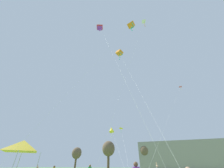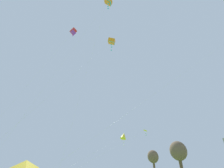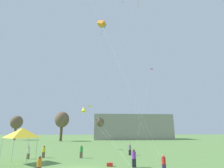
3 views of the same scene
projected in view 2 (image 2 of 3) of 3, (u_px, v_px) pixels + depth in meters
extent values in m
cylinder|color=brown|center=(154.00, 168.00, 57.10)|extent=(0.79, 0.79, 4.34)
ellipsoid|color=brown|center=(153.00, 157.00, 59.04)|extent=(4.26, 4.26, 4.73)
ellipsoid|color=brown|center=(178.00, 151.00, 43.10)|extent=(4.72, 4.72, 5.25)
pyramid|color=yellow|center=(26.00, 164.00, 22.15)|extent=(3.12, 3.12, 1.13)
cylinder|color=silver|center=(82.00, 160.00, 17.69)|extent=(6.49, 16.49, 7.71)
cone|color=yellow|center=(124.00, 136.00, 25.61)|extent=(1.26, 1.44, 1.42)
sphere|color=white|center=(124.00, 140.00, 25.28)|extent=(0.15, 0.15, 0.15)
sphere|color=white|center=(124.00, 142.00, 25.08)|extent=(0.15, 0.15, 0.15)
sphere|color=white|center=(124.00, 145.00, 24.92)|extent=(0.15, 0.15, 0.15)
cylinder|color=silver|center=(38.00, 73.00, 17.73)|extent=(7.71, 7.83, 25.73)
cube|color=red|center=(73.00, 31.00, 28.51)|extent=(1.35, 1.30, 1.14)
cube|color=purple|center=(73.00, 32.00, 28.36)|extent=(1.23, 0.99, 0.61)
sphere|color=purple|center=(73.00, 34.00, 28.20)|extent=(0.17, 0.17, 0.17)
sphere|color=purple|center=(73.00, 36.00, 27.91)|extent=(0.17, 0.17, 0.17)
cylinder|color=silver|center=(101.00, 155.00, 18.56)|extent=(5.38, 20.24, 8.80)
pyramid|color=yellow|center=(145.00, 130.00, 27.17)|extent=(0.97, 0.86, 0.44)
sphere|color=green|center=(146.00, 133.00, 26.94)|extent=(0.12, 0.12, 0.12)
sphere|color=green|center=(146.00, 135.00, 26.73)|extent=(0.12, 0.12, 0.12)
cylinder|color=silver|center=(86.00, 75.00, 20.10)|extent=(8.78, 2.25, 27.91)
cylinder|color=silver|center=(56.00, 72.00, 21.41)|extent=(9.21, 11.72, 29.98)
cube|color=orange|center=(108.00, 1.00, 27.62)|extent=(1.92, 1.97, 1.83)
cube|color=#2DBCD1|center=(108.00, 2.00, 27.42)|extent=(1.40, 1.67, 1.18)
sphere|color=#2DBCD1|center=(108.00, 4.00, 27.11)|extent=(0.23, 0.23, 0.23)
sphere|color=#2DBCD1|center=(108.00, 7.00, 26.89)|extent=(0.23, 0.23, 0.23)
sphere|color=#2DBCD1|center=(108.00, 8.00, 26.51)|extent=(0.23, 0.23, 0.23)
cylinder|color=silver|center=(68.00, 79.00, 17.86)|extent=(5.78, 15.23, 24.60)
cube|color=orange|center=(112.00, 41.00, 29.26)|extent=(2.01, 1.80, 1.55)
cube|color=#2DBCD1|center=(112.00, 43.00, 29.06)|extent=(1.58, 1.69, 0.84)
sphere|color=#2DBCD1|center=(111.00, 45.00, 28.81)|extent=(0.23, 0.23, 0.23)
sphere|color=#2DBCD1|center=(112.00, 47.00, 28.43)|extent=(0.23, 0.23, 0.23)
sphere|color=#2DBCD1|center=(111.00, 50.00, 28.23)|extent=(0.23, 0.23, 0.23)
cylinder|color=silver|center=(153.00, 95.00, 15.76)|extent=(10.78, 24.33, 19.59)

